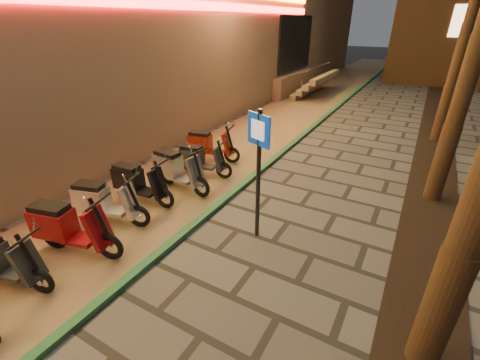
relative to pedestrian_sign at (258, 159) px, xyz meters
The scene contains 11 objects.
ground 3.83m from the pedestrian_sign, 97.20° to the right, with size 120.00×120.00×0.00m, color #474442.
parking_strip 7.48m from the pedestrian_sign, 114.59° to the left, with size 3.40×60.00×0.01m, color #8C7251.
green_curb 6.95m from the pedestrian_sign, 101.35° to the left, with size 0.18×60.00×0.10m, color #25643C.
planting_strip 3.96m from the pedestrian_sign, 26.98° to the left, with size 1.20×40.00×0.02m, color black.
pedestrian_sign is the anchor object (origin of this frame).
scooter_5 3.85m from the pedestrian_sign, 142.19° to the right, with size 1.85×0.91×1.31m.
scooter_6 3.58m from the pedestrian_sign, 158.79° to the right, with size 1.72×0.89×1.22m.
scooter_7 3.43m from the pedestrian_sign, behind, with size 1.71×0.60×1.20m.
scooter_8 3.19m from the pedestrian_sign, 163.28° to the left, with size 1.83×0.67×1.28m.
scooter_9 3.55m from the pedestrian_sign, 146.69° to the left, with size 1.59×0.69×1.12m.
scooter_10 4.45m from the pedestrian_sign, 138.30° to the left, with size 1.70×0.79×1.20m.
Camera 1 is at (2.86, -1.60, 4.07)m, focal length 24.00 mm.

